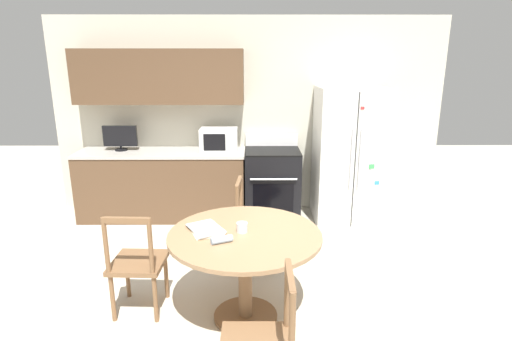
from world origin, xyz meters
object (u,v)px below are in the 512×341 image
refrigerator (348,155)px  dining_chair_left (137,264)px  oven_range (272,183)px  microwave (219,140)px  countertop_tv (120,137)px  dining_chair_far (255,225)px  candle_glass (242,228)px

refrigerator → dining_chair_left: size_ratio=1.91×
oven_range → microwave: microwave is taller
microwave → countertop_tv: countertop_tv is taller
oven_range → countertop_tv: 2.08m
microwave → oven_range: bearing=-3.0°
refrigerator → dining_chair_left: refrigerator is taller
refrigerator → microwave: refrigerator is taller
countertop_tv → dining_chair_far: size_ratio=0.48×
oven_range → candle_glass: oven_range is taller
dining_chair_far → dining_chair_left: size_ratio=1.00×
dining_chair_left → candle_glass: dining_chair_left is taller
dining_chair_far → refrigerator: bearing=140.3°
dining_chair_left → candle_glass: bearing=-2.7°
dining_chair_far → dining_chair_left: bearing=-46.8°
refrigerator → oven_range: size_ratio=1.60×
microwave → candle_glass: size_ratio=5.51×
oven_range → dining_chair_left: 2.42m
countertop_tv → dining_chair_far: (1.75, -1.40, -0.64)m
oven_range → dining_chair_far: bearing=-100.0°
refrigerator → dining_chair_far: bearing=-133.6°
microwave → dining_chair_left: size_ratio=0.53×
dining_chair_far → candle_glass: (-0.10, -0.86, 0.34)m
microwave → dining_chair_far: (0.46, -1.35, -0.62)m
countertop_tv → dining_chair_far: 2.33m
microwave → countertop_tv: (-1.29, 0.05, 0.03)m
oven_range → dining_chair_far: 1.34m
microwave → dining_chair_far: microwave is taller
countertop_tv → dining_chair_left: bearing=-70.2°
candle_glass → oven_range: bearing=81.3°
refrigerator → dining_chair_far: (-1.20, -1.26, -0.43)m
oven_range → countertop_tv: bearing=177.6°
dining_chair_far → candle_glass: bearing=-2.9°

